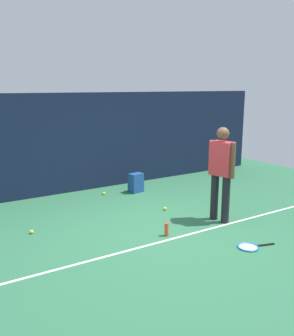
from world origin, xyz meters
TOP-DOWN VIEW (x-y plane):
  - ground_plane at (0.00, 0.00)m, footprint 12.00×12.00m
  - back_fence at (0.00, 3.00)m, footprint 10.00×0.10m
  - court_line at (0.00, -0.43)m, footprint 9.00×0.05m
  - tennis_player at (1.16, -0.22)m, footprint 0.30×0.52m
  - tennis_racket at (0.76, -1.32)m, footprint 0.64×0.40m
  - backpack at (0.81, 2.18)m, footprint 0.33×0.32m
  - tennis_ball_near_player at (-1.89, 0.98)m, footprint 0.07×0.07m
  - tennis_ball_by_fence at (0.09, 2.37)m, footprint 0.07×0.07m
  - tennis_ball_mid_court at (0.65, 0.77)m, footprint 0.07×0.07m
  - water_bottle at (-0.05, -0.28)m, footprint 0.07×0.07m

SIDE VIEW (x-z plane):
  - ground_plane at x=0.00m, z-range 0.00..0.00m
  - court_line at x=0.00m, z-range 0.00..0.00m
  - tennis_racket at x=0.76m, z-range 0.00..0.03m
  - tennis_ball_near_player at x=-1.89m, z-range 0.00..0.07m
  - tennis_ball_by_fence at x=0.09m, z-range 0.00..0.07m
  - tennis_ball_mid_court at x=0.65m, z-range 0.00..0.07m
  - water_bottle at x=-0.05m, z-range 0.00..0.22m
  - backpack at x=0.81m, z-range -0.01..0.43m
  - tennis_player at x=1.16m, z-range 0.12..1.82m
  - back_fence at x=0.00m, z-range 0.00..2.25m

